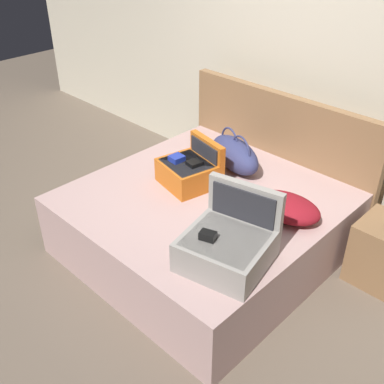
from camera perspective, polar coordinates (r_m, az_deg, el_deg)
ground_plane at (r=3.60m, az=-2.97°, el=-9.88°), size 12.00×12.00×0.00m
back_wall at (r=4.11m, az=14.11°, el=15.72°), size 8.00×0.10×2.60m
bed at (r=3.66m, az=1.49°, el=-3.88°), size 1.80×1.81×0.51m
headboard at (r=4.16m, az=10.50°, el=4.82°), size 1.84×0.08×1.06m
hard_case_large at (r=2.84m, az=4.39°, el=-6.43°), size 0.59×0.59×0.45m
hard_case_medium at (r=3.61m, az=-0.28°, el=2.70°), size 0.47×0.47×0.34m
duffel_bag at (r=3.83m, az=5.26°, el=4.64°), size 0.63×0.43×0.33m
pillow_near_headboard at (r=3.31m, az=11.44°, el=-1.85°), size 0.53×0.38×0.16m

